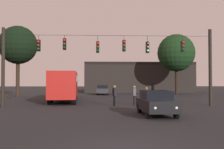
{
  "coord_description": "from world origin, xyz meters",
  "views": [
    {
      "loc": [
        -0.74,
        -8.59,
        2.08
      ],
      "look_at": [
        0.22,
        12.53,
        2.62
      ],
      "focal_mm": 43.64,
      "sensor_mm": 36.0,
      "label": 1
    }
  ],
  "objects": [
    {
      "name": "pedestrian_crossing_left",
      "position": [
        0.53,
        14.47,
        0.99
      ],
      "size": [
        0.36,
        0.43,
        1.74
      ],
      "color": "black",
      "rests_on": "ground"
    },
    {
      "name": "ground_plane",
      "position": [
        0.0,
        24.5,
        0.0
      ],
      "size": [
        168.0,
        168.0,
        0.0
      ],
      "primitive_type": "plane",
      "color": "black",
      "rests_on": "ground"
    },
    {
      "name": "tree_behind_building",
      "position": [
        11.57,
        34.53,
        6.67
      ],
      "size": [
        6.0,
        6.0,
        9.69
      ],
      "color": "black",
      "rests_on": "ground"
    },
    {
      "name": "city_bus",
      "position": [
        -4.39,
        20.12,
        1.87
      ],
      "size": [
        3.24,
        11.14,
        3.0
      ],
      "color": "#B21E19",
      "rests_on": "ground"
    },
    {
      "name": "tree_left_silhouette",
      "position": [
        -11.92,
        29.09,
        7.03
      ],
      "size": [
        5.24,
        5.24,
        9.69
      ],
      "color": "#2D2116",
      "rests_on": "ground"
    },
    {
      "name": "corner_building",
      "position": [
        6.65,
        46.88,
        2.81
      ],
      "size": [
        20.24,
        13.94,
        5.62
      ],
      "color": "black",
      "rests_on": "ground"
    },
    {
      "name": "car_far_left",
      "position": [
        -0.28,
        34.11,
        0.8
      ],
      "size": [
        1.91,
        4.38,
        1.52
      ],
      "color": "#2D2D33",
      "rests_on": "ground"
    },
    {
      "name": "car_near_right",
      "position": [
        2.73,
        7.96,
        0.8
      ],
      "size": [
        1.93,
        4.38,
        1.52
      ],
      "color": "black",
      "rests_on": "ground"
    },
    {
      "name": "pedestrian_crossing_center",
      "position": [
        3.48,
        15.77,
        0.87
      ],
      "size": [
        0.27,
        0.38,
        1.56
      ],
      "color": "black",
      "rests_on": "ground"
    },
    {
      "name": "overhead_signal_span",
      "position": [
        0.04,
        14.12,
        3.95
      ],
      "size": [
        17.64,
        0.44,
        6.53
      ],
      "color": "black",
      "rests_on": "ground"
    },
    {
      "name": "pedestrian_crossing_right",
      "position": [
        2.28,
        14.96,
        0.97
      ],
      "size": [
        0.25,
        0.37,
        1.71
      ],
      "color": "black",
      "rests_on": "ground"
    }
  ]
}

